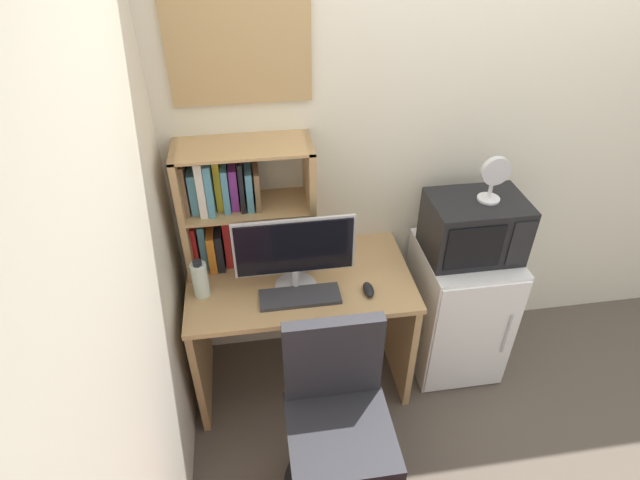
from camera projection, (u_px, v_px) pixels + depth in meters
name	position (u px, v px, depth m)	size (l,w,h in m)	color
wall_back	(548.00, 134.00, 2.71)	(6.40, 0.04, 2.60)	silver
desk	(301.00, 312.00, 2.73)	(1.13, 0.64, 0.76)	tan
hutch_bookshelf	(230.00, 203.00, 2.50)	(0.65, 0.28, 0.66)	tan
monitor	(295.00, 251.00, 2.40)	(0.57, 0.20, 0.40)	#B7B7BC
keyboard	(300.00, 297.00, 2.46)	(0.39, 0.14, 0.02)	#333338
computer_mouse	(368.00, 290.00, 2.49)	(0.05, 0.11, 0.04)	black
water_bottle	(200.00, 279.00, 2.44)	(0.08, 0.08, 0.20)	silver
mini_fridge	(457.00, 308.00, 2.93)	(0.48, 0.53, 0.80)	white
microwave	(474.00, 227.00, 2.60)	(0.48, 0.34, 0.32)	black
desk_fan	(494.00, 177.00, 2.43)	(0.14, 0.11, 0.24)	silver
desk_chair	(338.00, 428.00, 2.32)	(0.53, 0.53, 0.92)	black
wall_corkboard	(239.00, 46.00, 2.18)	(0.62, 0.02, 0.50)	tan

